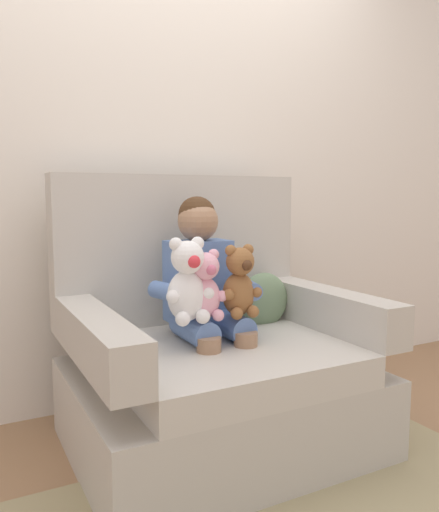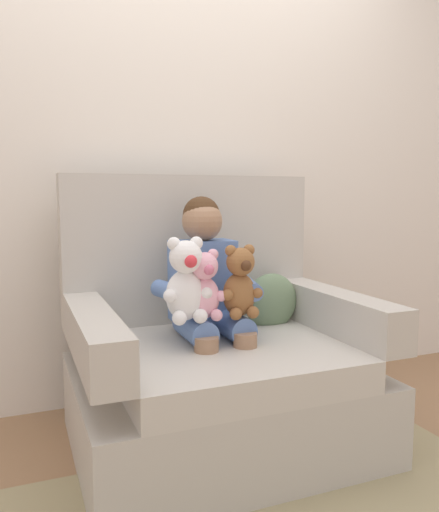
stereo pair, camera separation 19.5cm
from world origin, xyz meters
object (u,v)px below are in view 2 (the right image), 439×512
seated_child (208,286)px  throw_pillow (271,302)px  plush_white (186,282)px  plush_brown (240,283)px  plush_pink (204,287)px  armchair (215,362)px

seated_child → throw_pillow: (0.34, 0.10, -0.11)m
plush_white → plush_brown: bearing=-9.3°
plush_pink → plush_white: size_ratio=0.85×
plush_brown → throw_pillow: 0.39m
plush_pink → plush_white: 0.08m
armchair → plush_brown: bearing=-68.4°
armchair → plush_pink: 0.38m
plush_white → armchair: bearing=29.6°
armchair → plush_brown: armchair is taller
seated_child → plush_white: size_ratio=2.56×
plush_pink → armchair: bearing=57.3°
armchair → plush_white: bearing=-144.0°
plush_pink → throw_pillow: plush_pink is taller
plush_pink → plush_white: bearing=-176.6°
plush_brown → plush_white: size_ratio=0.89×
seated_child → plush_white: 0.20m
throw_pillow → seated_child: bearing=-164.1°
seated_child → plush_brown: seated_child is taller
throw_pillow → plush_brown: bearing=-137.2°
armchair → throw_pillow: armchair is taller
plush_white → throw_pillow: (0.49, 0.24, -0.16)m
seated_child → plush_white: bearing=-142.4°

